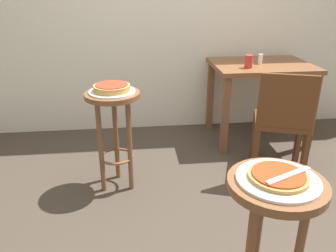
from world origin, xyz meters
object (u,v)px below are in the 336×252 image
at_px(stool_foreground, 272,223).
at_px(stool_middle, 114,119).
at_px(serving_plate_foreground, 278,180).
at_px(serving_plate_middle, 112,92).
at_px(cup_near_edge, 249,62).
at_px(condiment_shaker, 260,59).
at_px(wooden_chair, 282,120).
at_px(pizza_server_knife, 289,175).
at_px(pizza_foreground, 278,176).
at_px(pizza_middle, 112,88).
at_px(dining_table, 260,77).

relative_size(stool_foreground, stool_middle, 1.00).
relative_size(serving_plate_foreground, serving_plate_middle, 0.99).
xyz_separation_m(cup_near_edge, condiment_shaker, (0.16, 0.14, -0.01)).
xyz_separation_m(stool_foreground, wooden_chair, (0.60, 1.25, -0.08)).
relative_size(stool_middle, serving_plate_middle, 2.32).
distance_m(stool_middle, pizza_server_knife, 1.44).
relative_size(stool_foreground, cup_near_edge, 6.66).
xyz_separation_m(serving_plate_middle, pizza_server_knife, (0.70, -1.23, 0.03)).
bearing_deg(serving_plate_middle, wooden_chair, 1.41).
xyz_separation_m(stool_middle, cup_near_edge, (1.15, 0.58, 0.26)).
bearing_deg(wooden_chair, cup_near_edge, 101.55).
distance_m(pizza_foreground, wooden_chair, 1.41).
height_order(serving_plate_foreground, serving_plate_middle, same).
bearing_deg(pizza_middle, serving_plate_middle, 90.00).
xyz_separation_m(pizza_foreground, cup_near_edge, (0.49, 1.79, 0.04)).
distance_m(serving_plate_middle, condiment_shaker, 1.49).
distance_m(dining_table, condiment_shaker, 0.18).
height_order(serving_plate_foreground, stool_middle, serving_plate_foreground).
distance_m(serving_plate_middle, pizza_middle, 0.03).
bearing_deg(stool_foreground, serving_plate_foreground, -104.04).
distance_m(serving_plate_middle, pizza_server_knife, 1.42).
relative_size(pizza_foreground, stool_middle, 0.31).
height_order(pizza_foreground, cup_near_edge, cup_near_edge).
height_order(stool_foreground, serving_plate_middle, serving_plate_middle).
distance_m(stool_middle, serving_plate_middle, 0.20).
xyz_separation_m(condiment_shaker, pizza_server_knife, (-0.61, -1.95, -0.02)).
bearing_deg(stool_middle, serving_plate_middle, 90.00).
bearing_deg(serving_plate_foreground, wooden_chair, 64.33).
height_order(serving_plate_foreground, condiment_shaker, condiment_shaker).
bearing_deg(serving_plate_foreground, cup_near_edge, 74.77).
bearing_deg(pizza_middle, serving_plate_foreground, -61.24).
bearing_deg(serving_plate_middle, cup_near_edge, 26.51).
bearing_deg(pizza_server_knife, cup_near_edge, 51.28).
distance_m(pizza_foreground, stool_middle, 1.40).
xyz_separation_m(serving_plate_foreground, cup_near_edge, (0.49, 1.79, 0.06)).
distance_m(pizza_middle, condiment_shaker, 1.49).
distance_m(wooden_chair, pizza_server_knife, 1.42).
distance_m(cup_near_edge, condiment_shaker, 0.21).
bearing_deg(pizza_middle, pizza_server_knife, -60.57).
xyz_separation_m(serving_plate_middle, cup_near_edge, (1.15, 0.58, 0.06)).
relative_size(stool_foreground, pizza_server_knife, 3.36).
bearing_deg(pizza_server_knife, pizza_middle, 94.89).
bearing_deg(wooden_chair, pizza_middle, -178.59).
height_order(stool_foreground, pizza_middle, pizza_middle).
bearing_deg(wooden_chair, condiment_shaker, 86.22).
relative_size(dining_table, pizza_server_knife, 4.09).
distance_m(stool_foreground, pizza_foreground, 0.22).
height_order(stool_middle, dining_table, dining_table).
bearing_deg(stool_foreground, pizza_middle, 118.76).
bearing_deg(pizza_foreground, cup_near_edge, 74.77).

